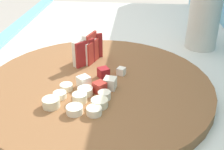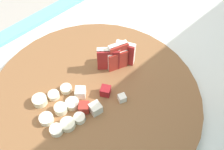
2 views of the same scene
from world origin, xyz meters
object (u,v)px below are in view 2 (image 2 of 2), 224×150
Objects in this scene: cutting_board at (95,100)px; apple_dice_pile at (94,100)px; apple_wedge_fan at (117,57)px; banana_slice_rows at (59,110)px.

apple_dice_pile is at bearing 49.21° from cutting_board.
banana_slice_rows is at bearing 3.16° from apple_wedge_fan.
cutting_board is 0.08m from banana_slice_rows.
cutting_board is 0.10m from apple_wedge_fan.
banana_slice_rows reaches higher than cutting_board.
banana_slice_rows is at bearing -16.00° from cutting_board.
apple_dice_pile is at bearing 21.74° from apple_wedge_fan.
apple_wedge_fan is at bearing -176.84° from banana_slice_rows.
banana_slice_rows is (0.07, -0.02, 0.02)m from cutting_board.
apple_wedge_fan is 0.11m from apple_dice_pile.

